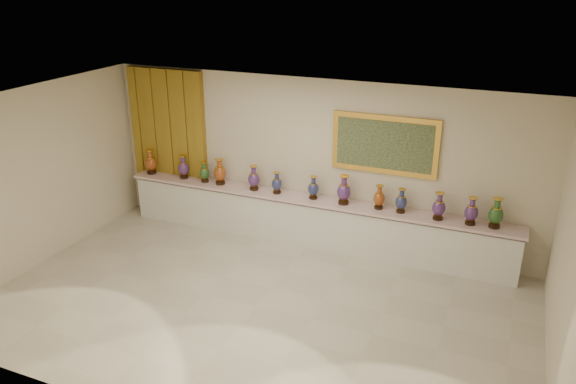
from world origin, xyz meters
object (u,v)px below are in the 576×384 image
(vase_0, at_px, (151,163))
(vase_1, at_px, (183,168))
(vase_2, at_px, (205,173))
(counter, at_px, (310,221))

(vase_0, bearing_deg, vase_1, 1.99)
(vase_2, bearing_deg, counter, 0.31)
(counter, height_order, vase_0, vase_0)
(counter, bearing_deg, vase_0, -179.80)
(vase_1, bearing_deg, vase_2, -3.04)
(vase_1, height_order, vase_2, vase_1)
(counter, relative_size, vase_0, 14.67)
(vase_0, height_order, vase_1, vase_0)
(vase_0, xyz_separation_m, vase_1, (0.74, 0.03, -0.02))
(counter, distance_m, vase_1, 2.72)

